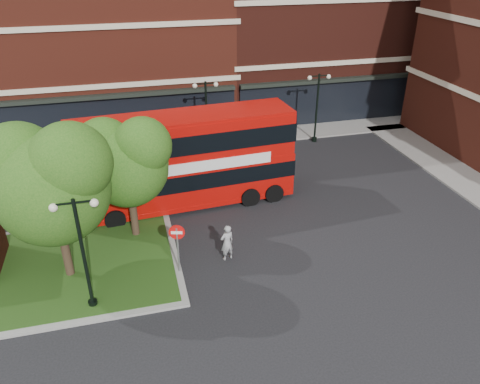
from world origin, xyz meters
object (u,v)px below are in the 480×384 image
object	(u,v)px
car_white	(225,134)
car_silver	(182,138)
woman	(227,243)
bus	(184,155)

from	to	relation	value
car_white	car_silver	bearing A→B (deg)	86.55
woman	car_white	xyz separation A→B (m)	(3.11, 14.00, -0.28)
bus	woman	xyz separation A→B (m)	(1.03, -5.70, -2.07)
car_silver	car_white	bearing A→B (deg)	-87.61
bus	car_silver	world-z (taller)	bus
car_white	bus	bearing A→B (deg)	150.09
woman	bus	bearing A→B (deg)	-95.89
bus	car_white	bearing A→B (deg)	59.35
bus	car_silver	xyz separation A→B (m)	(0.97, 8.30, -2.35)
woman	car_white	distance (m)	14.34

